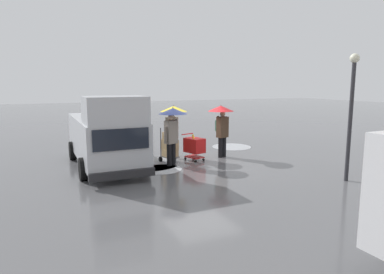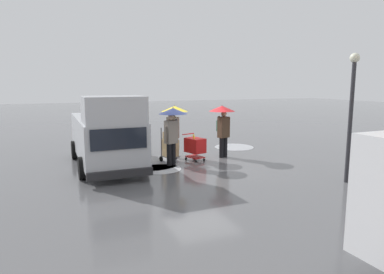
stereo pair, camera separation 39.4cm
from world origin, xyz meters
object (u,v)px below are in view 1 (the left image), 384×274
pedestrian_pink_side (172,122)px  street_lamp (351,104)px  pedestrian_black_side (173,120)px  shopping_cart_vendor (194,146)px  cargo_van_parked_right (106,135)px  hand_dolly_boxes (170,145)px  pedestrian_white_side (221,119)px

pedestrian_pink_side → street_lamp: (-4.20, 4.12, 0.79)m
pedestrian_pink_side → pedestrian_black_side: size_ratio=1.00×
shopping_cart_vendor → pedestrian_black_side: size_ratio=0.49×
shopping_cart_vendor → cargo_van_parked_right: bearing=-4.0°
pedestrian_black_side → street_lamp: 6.47m
cargo_van_parked_right → hand_dolly_boxes: bearing=176.9°
pedestrian_white_side → pedestrian_black_side: bearing=-18.4°
pedestrian_pink_side → pedestrian_white_side: bearing=-168.5°
pedestrian_pink_side → street_lamp: street_lamp is taller
hand_dolly_boxes → street_lamp: 6.41m
street_lamp → pedestrian_pink_side: bearing=-44.5°
street_lamp → pedestrian_black_side: bearing=-54.1°
cargo_van_parked_right → pedestrian_white_side: cargo_van_parked_right is taller
hand_dolly_boxes → street_lamp: size_ratio=0.34×
pedestrian_pink_side → street_lamp: size_ratio=0.56×
cargo_van_parked_right → shopping_cart_vendor: cargo_van_parked_right is taller
hand_dolly_boxes → pedestrian_white_side: (-2.21, 0.02, 0.92)m
pedestrian_black_side → street_lamp: (-3.76, 5.20, 0.80)m
pedestrian_pink_side → street_lamp: bearing=135.5°
shopping_cart_vendor → pedestrian_white_side: (-1.23, -0.08, 1.00)m
pedestrian_black_side → shopping_cart_vendor: bearing=132.0°
shopping_cart_vendor → pedestrian_white_side: pedestrian_white_side is taller
pedestrian_white_side → cargo_van_parked_right: bearing=-1.9°
shopping_cart_vendor → hand_dolly_boxes: hand_dolly_boxes is taller
cargo_van_parked_right → pedestrian_white_side: size_ratio=2.50×
cargo_van_parked_right → pedestrian_black_side: cargo_van_parked_right is taller
cargo_van_parked_right → pedestrian_pink_side: 2.39m
cargo_van_parked_right → street_lamp: (-6.47, 4.73, 1.19)m
shopping_cart_vendor → street_lamp: (-3.13, 4.50, 1.80)m
shopping_cart_vendor → street_lamp: size_ratio=0.27×
hand_dolly_boxes → pedestrian_white_side: bearing=179.4°
shopping_cart_vendor → pedestrian_black_side: 1.38m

